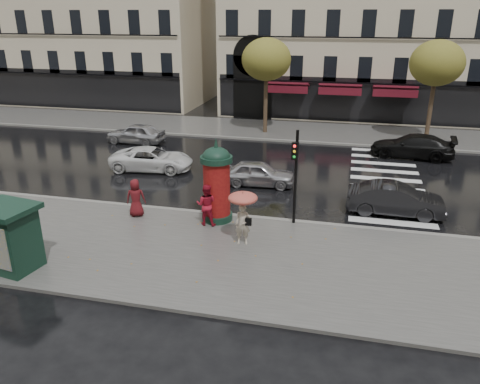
% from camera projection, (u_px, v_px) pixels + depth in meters
% --- Properties ---
extents(ground, '(160.00, 160.00, 0.00)m').
position_uv_depth(ground, '(229.00, 251.00, 17.09)').
color(ground, black).
rests_on(ground, ground).
extents(near_sidewalk, '(90.00, 7.00, 0.12)m').
position_uv_depth(near_sidewalk, '(225.00, 256.00, 16.61)').
color(near_sidewalk, '#474744').
rests_on(near_sidewalk, ground).
extents(far_sidewalk, '(90.00, 6.00, 0.12)m').
position_uv_depth(far_sidewalk, '(294.00, 131.00, 34.33)').
color(far_sidewalk, '#474744').
rests_on(far_sidewalk, ground).
extents(near_kerb, '(90.00, 0.25, 0.14)m').
position_uv_depth(near_kerb, '(247.00, 217.00, 19.79)').
color(near_kerb, slate).
rests_on(near_kerb, ground).
extents(far_kerb, '(90.00, 0.25, 0.14)m').
position_uv_depth(far_kerb, '(289.00, 141.00, 31.60)').
color(far_kerb, slate).
rests_on(far_kerb, ground).
extents(zebra_crossing, '(3.60, 11.75, 0.01)m').
position_uv_depth(zebra_crossing, '(386.00, 179.00, 24.52)').
color(zebra_crossing, silver).
rests_on(zebra_crossing, ground).
extents(tree_far_left, '(3.40, 3.40, 6.64)m').
position_uv_depth(tree_far_left, '(266.00, 60.00, 32.03)').
color(tree_far_left, '#38281C').
rests_on(tree_far_left, ground).
extents(tree_far_right, '(3.40, 3.40, 6.64)m').
position_uv_depth(tree_far_right, '(437.00, 63.00, 29.66)').
color(tree_far_right, '#38281C').
rests_on(tree_far_right, ground).
extents(woman_umbrella, '(1.08, 1.08, 2.07)m').
position_uv_depth(woman_umbrella, '(243.00, 210.00, 16.94)').
color(woman_umbrella, '#BAAE99').
rests_on(woman_umbrella, near_sidewalk).
extents(woman_red, '(0.86, 0.68, 1.72)m').
position_uv_depth(woman_red, '(206.00, 205.00, 18.70)').
color(woman_red, maroon).
rests_on(woman_red, near_sidewalk).
extents(man_burgundy, '(0.91, 0.74, 1.61)m').
position_uv_depth(man_burgundy, '(136.00, 198.00, 19.53)').
color(man_burgundy, '#571116').
rests_on(man_burgundy, near_sidewalk).
extents(morris_column, '(1.30, 1.30, 3.49)m').
position_uv_depth(morris_column, '(217.00, 181.00, 18.87)').
color(morris_column, black).
rests_on(morris_column, near_sidewalk).
extents(traffic_light, '(0.27, 0.38, 3.87)m').
position_uv_depth(traffic_light, '(295.00, 169.00, 18.25)').
color(traffic_light, black).
rests_on(traffic_light, near_sidewalk).
extents(newsstand, '(2.09, 1.85, 2.24)m').
position_uv_depth(newsstand, '(9.00, 237.00, 15.35)').
color(newsstand, black).
rests_on(newsstand, near_sidewalk).
extents(car_silver, '(3.75, 1.69, 1.25)m').
position_uv_depth(car_silver, '(258.00, 173.00, 23.48)').
color(car_silver, '#AFAEB3').
rests_on(car_silver, ground).
extents(car_darkgrey, '(4.11, 1.50, 1.35)m').
position_uv_depth(car_darkgrey, '(396.00, 199.00, 20.05)').
color(car_darkgrey, black).
rests_on(car_darkgrey, ground).
extents(car_white, '(4.72, 2.58, 1.25)m').
position_uv_depth(car_white, '(152.00, 159.00, 25.78)').
color(car_white, white).
rests_on(car_white, ground).
extents(car_black, '(5.00, 2.48, 1.40)m').
position_uv_depth(car_black, '(412.00, 146.00, 28.03)').
color(car_black, black).
rests_on(car_black, ground).
extents(car_far_silver, '(4.00, 1.78, 1.33)m').
position_uv_depth(car_far_silver, '(136.00, 133.00, 31.09)').
color(car_far_silver, '#ACACB1').
rests_on(car_far_silver, ground).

